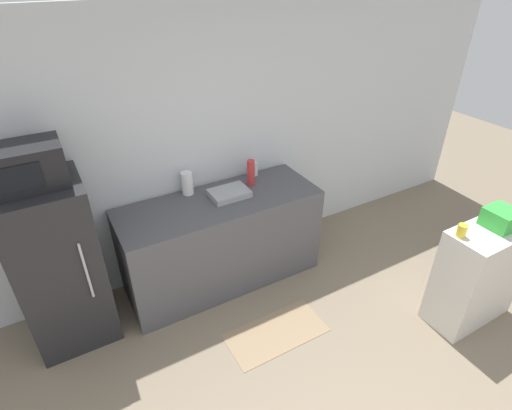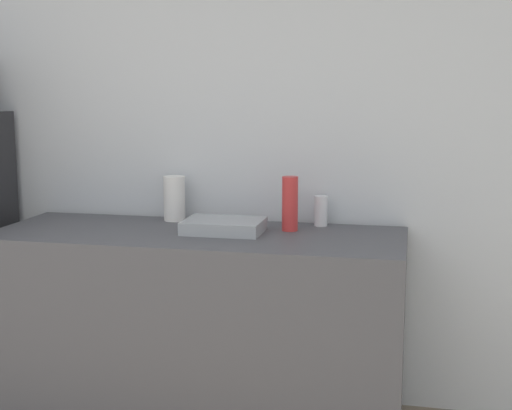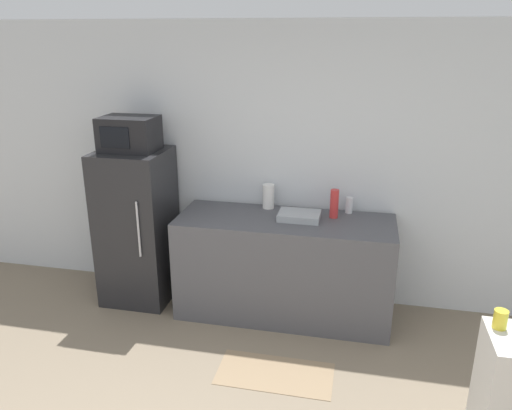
% 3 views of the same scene
% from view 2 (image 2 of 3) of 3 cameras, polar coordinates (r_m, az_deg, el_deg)
% --- Properties ---
extents(wall_back, '(8.00, 0.06, 2.60)m').
position_cam_2_polar(wall_back, '(3.75, -7.30, 4.79)').
color(wall_back, silver).
rests_on(wall_back, ground_plane).
extents(counter, '(1.92, 0.70, 0.93)m').
position_cam_2_polar(counter, '(3.45, -4.62, -9.78)').
color(counter, '#4C4C51').
rests_on(counter, ground_plane).
extents(sink_basin, '(0.36, 0.26, 0.06)m').
position_cam_2_polar(sink_basin, '(3.32, -2.58, -1.68)').
color(sink_basin, '#9EA3A8').
rests_on(sink_basin, counter).
extents(bottle_tall, '(0.08, 0.08, 0.26)m').
position_cam_2_polar(bottle_tall, '(3.34, 2.73, 0.11)').
color(bottle_tall, red).
rests_on(bottle_tall, counter).
extents(bottle_short, '(0.07, 0.07, 0.15)m').
position_cam_2_polar(bottle_short, '(3.48, 5.21, -0.47)').
color(bottle_short, silver).
rests_on(bottle_short, counter).
extents(paper_towel_roll, '(0.11, 0.11, 0.23)m').
position_cam_2_polar(paper_towel_roll, '(3.62, -6.55, 0.53)').
color(paper_towel_roll, white).
rests_on(paper_towel_roll, counter).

